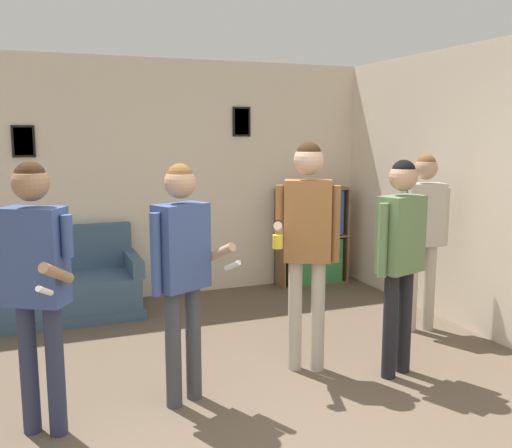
{
  "coord_description": "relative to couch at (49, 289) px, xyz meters",
  "views": [
    {
      "loc": [
        -1.24,
        -2.59,
        1.88
      ],
      "look_at": [
        0.51,
        1.91,
        1.11
      ],
      "focal_mm": 40.0,
      "sensor_mm": 36.0,
      "label": 1
    }
  ],
  "objects": [
    {
      "name": "bookshelf",
      "position": [
        3.11,
        0.19,
        0.31
      ],
      "size": [
        0.89,
        0.3,
        1.21
      ],
      "color": "brown",
      "rests_on": "ground_plane"
    },
    {
      "name": "person_spectator_far_right",
      "position": [
        3.31,
        -1.69,
        0.74
      ],
      "size": [
        0.49,
        0.27,
        1.69
      ],
      "color": "#B7AD99",
      "rests_on": "ground_plane"
    },
    {
      "name": "wall_right",
      "position": [
        3.78,
        -1.53,
        1.06
      ],
      "size": [
        0.06,
        6.23,
        2.7
      ],
      "color": "beige",
      "rests_on": "ground_plane"
    },
    {
      "name": "couch",
      "position": [
        0.0,
        0.0,
        0.0
      ],
      "size": [
        1.83,
        0.8,
        0.9
      ],
      "color": "#3D5670",
      "rests_on": "ground_plane"
    },
    {
      "name": "person_spectator_near_bookshelf",
      "position": [
        2.5,
        -2.48,
        0.74
      ],
      "size": [
        0.48,
        0.3,
        1.68
      ],
      "color": "black",
      "rests_on": "ground_plane"
    },
    {
      "name": "person_watcher_holding_cup",
      "position": [
        1.88,
        -2.14,
        0.84
      ],
      "size": [
        0.59,
        0.38,
        1.81
      ],
      "color": "#B7AD99",
      "rests_on": "ground_plane"
    },
    {
      "name": "person_player_foreground_center",
      "position": [
        0.83,
        -2.33,
        0.74
      ],
      "size": [
        0.59,
        0.4,
        1.68
      ],
      "color": "#3D4247",
      "rests_on": "ground_plane"
    },
    {
      "name": "person_player_foreground_left",
      "position": [
        -0.1,
        -2.42,
        0.77
      ],
      "size": [
        0.44,
        0.6,
        1.72
      ],
      "color": "#2D334C",
      "rests_on": "ground_plane"
    },
    {
      "name": "wall_back",
      "position": [
        1.16,
        0.41,
        1.06
      ],
      "size": [
        7.57,
        0.08,
        2.7
      ],
      "color": "beige",
      "rests_on": "ground_plane"
    }
  ]
}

